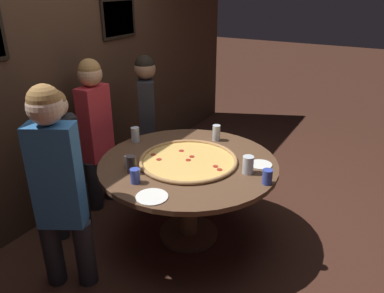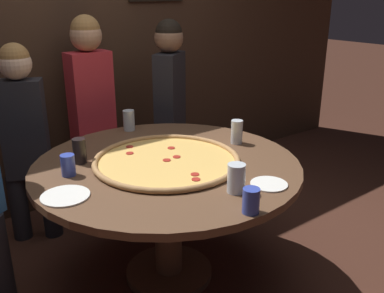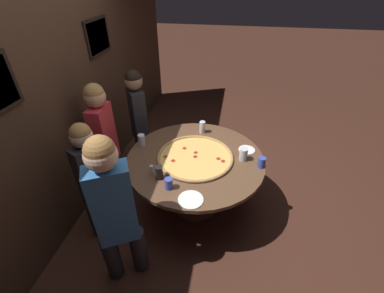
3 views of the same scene
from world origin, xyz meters
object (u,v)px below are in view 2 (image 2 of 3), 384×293
object	(u,v)px
drink_cup_by_shaker	(236,178)
diner_side_right	(92,105)
drink_cup_centre_back	(237,132)
drink_cup_near_right	(68,165)
diner_far_right	(170,102)
white_plate_near_front	(269,184)
giant_pizza	(167,160)
diner_far_left	(25,134)
condiment_shaker	(82,148)
drink_cup_beside_pizza	(129,120)
dining_table	(167,186)
drink_cup_far_right	(251,201)
white_plate_right_side	(65,196)
drink_cup_near_left	(80,151)

from	to	relation	value
drink_cup_by_shaker	diner_side_right	xyz separation A→B (m)	(-0.01, 1.55, 0.03)
drink_cup_centre_back	drink_cup_near_right	world-z (taller)	drink_cup_centre_back
diner_far_right	white_plate_near_front	bearing A→B (deg)	39.32
giant_pizza	white_plate_near_front	size ratio (longest dim) A/B	4.46
diner_far_left	drink_cup_near_right	bearing A→B (deg)	116.52
condiment_shaker	drink_cup_beside_pizza	bearing A→B (deg)	29.77
drink_cup_centre_back	drink_cup_beside_pizza	distance (m)	0.75
drink_cup_near_right	condiment_shaker	distance (m)	0.28
dining_table	drink_cup_by_shaker	size ratio (longest dim) A/B	10.51
drink_cup_far_right	white_plate_right_side	distance (m)	0.85
drink_cup_far_right	diner_side_right	bearing A→B (deg)	87.41
drink_cup_beside_pizza	drink_cup_near_right	bearing A→B (deg)	-142.75
drink_cup_centre_back	drink_cup_far_right	size ratio (longest dim) A/B	1.31
giant_pizza	drink_cup_beside_pizza	bearing A→B (deg)	78.90
giant_pizza	diner_side_right	size ratio (longest dim) A/B	0.55
drink_cup_by_shaker	diner_far_right	bearing A→B (deg)	67.65
drink_cup_centre_back	diner_far_right	distance (m)	0.85
drink_cup_near_left	drink_cup_far_right	world-z (taller)	drink_cup_near_left
dining_table	white_plate_right_side	size ratio (longest dim) A/B	6.53
drink_cup_near_left	white_plate_near_front	size ratio (longest dim) A/B	0.76
drink_cup_near_left	drink_cup_beside_pizza	world-z (taller)	drink_cup_near_left
diner_far_left	drink_cup_beside_pizza	bearing A→B (deg)	-177.76
drink_cup_beside_pizza	white_plate_right_side	world-z (taller)	drink_cup_beside_pizza
diner_far_left	diner_far_right	bearing A→B (deg)	-156.45
drink_cup_far_right	diner_side_right	xyz separation A→B (m)	(0.08, 1.73, 0.04)
giant_pizza	drink_cup_beside_pizza	xyz separation A→B (m)	(0.13, 0.64, 0.06)
dining_table	diner_far_left	world-z (taller)	diner_far_left
drink_cup_centre_back	diner_far_right	xyz separation A→B (m)	(0.08, 0.85, 0.00)
white_plate_right_side	diner_far_left	distance (m)	0.99
drink_cup_centre_back	condiment_shaker	xyz separation A→B (m)	(-0.85, 0.38, -0.02)
drink_cup_far_right	drink_cup_centre_back	bearing A→B (deg)	50.90
drink_cup_near_right	diner_far_right	size ratio (longest dim) A/B	0.08
white_plate_right_side	drink_cup_near_right	bearing A→B (deg)	63.93
diner_side_right	condiment_shaker	bearing A→B (deg)	58.24
drink_cup_far_right	diner_far_right	bearing A→B (deg)	67.32
drink_cup_far_right	diner_far_left	size ratio (longest dim) A/B	0.08
dining_table	giant_pizza	distance (m)	0.16
drink_cup_beside_pizza	drink_cup_centre_back	bearing A→B (deg)	-57.94
drink_cup_by_shaker	condiment_shaker	size ratio (longest dim) A/B	1.45
dining_table	drink_cup_near_right	xyz separation A→B (m)	(-0.50, 0.16, 0.20)
condiment_shaker	diner_side_right	world-z (taller)	diner_side_right
giant_pizza	drink_cup_by_shaker	distance (m)	0.50
diner_side_right	drink_cup_centre_back	bearing A→B (deg)	112.16
drink_cup_beside_pizza	white_plate_right_side	bearing A→B (deg)	-136.40
dining_table	drink_cup_by_shaker	world-z (taller)	drink_cup_by_shaker
giant_pizza	drink_cup_near_left	world-z (taller)	drink_cup_near_left
drink_cup_centre_back	white_plate_right_side	xyz separation A→B (m)	(-1.13, -0.06, -0.07)
diner_far_right	white_plate_right_side	bearing A→B (deg)	1.10
drink_cup_by_shaker	drink_cup_far_right	xyz separation A→B (m)	(-0.09, -0.19, -0.01)
white_plate_right_side	diner_far_left	world-z (taller)	diner_far_left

